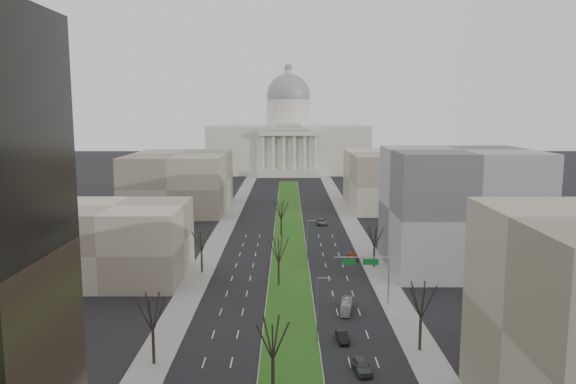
{
  "coord_description": "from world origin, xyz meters",
  "views": [
    {
      "loc": [
        -0.34,
        -18.72,
        31.72
      ],
      "look_at": [
        -0.29,
        110.83,
        12.77
      ],
      "focal_mm": 35.0,
      "sensor_mm": 36.0,
      "label": 1
    }
  ],
  "objects_px": {
    "car_grey_far": "(322,222)",
    "car_grey_near": "(361,365)",
    "car_red": "(352,256)",
    "car_black": "(342,337)",
    "box_van": "(346,306)"
  },
  "relations": [
    {
      "from": "car_grey_far",
      "to": "car_grey_near",
      "type": "bearing_deg",
      "value": -89.8
    },
    {
      "from": "car_grey_near",
      "to": "car_red",
      "type": "bearing_deg",
      "value": 75.66
    },
    {
      "from": "car_black",
      "to": "car_grey_far",
      "type": "relative_size",
      "value": 0.72
    },
    {
      "from": "car_black",
      "to": "car_red",
      "type": "bearing_deg",
      "value": 77.46
    },
    {
      "from": "car_grey_near",
      "to": "car_red",
      "type": "xyz_separation_m",
      "value": [
        4.85,
        52.2,
        -0.11
      ]
    },
    {
      "from": "car_red",
      "to": "box_van",
      "type": "height_order",
      "value": "box_van"
    },
    {
      "from": "car_black",
      "to": "car_red",
      "type": "height_order",
      "value": "car_red"
    },
    {
      "from": "box_van",
      "to": "car_black",
      "type": "bearing_deg",
      "value": -89.31
    },
    {
      "from": "car_grey_near",
      "to": "box_van",
      "type": "distance_m",
      "value": 20.63
    },
    {
      "from": "car_grey_near",
      "to": "car_red",
      "type": "height_order",
      "value": "car_grey_near"
    },
    {
      "from": "car_red",
      "to": "box_van",
      "type": "bearing_deg",
      "value": -97.42
    },
    {
      "from": "box_van",
      "to": "car_red",
      "type": "bearing_deg",
      "value": 90.89
    },
    {
      "from": "car_black",
      "to": "box_van",
      "type": "distance_m",
      "value": 11.66
    },
    {
      "from": "car_grey_near",
      "to": "box_van",
      "type": "relative_size",
      "value": 0.72
    },
    {
      "from": "car_grey_near",
      "to": "car_red",
      "type": "distance_m",
      "value": 52.43
    }
  ]
}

